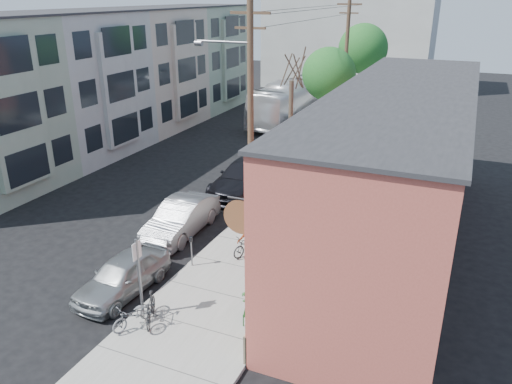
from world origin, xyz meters
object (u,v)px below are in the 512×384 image
at_px(car_0, 123,275).
at_px(car_1, 181,218).
at_px(car_3, 282,151).
at_px(car_4, 305,128).
at_px(parking_meter_far, 278,172).
at_px(parked_bike_a, 150,309).
at_px(bus, 293,101).
at_px(car_2, 246,177).
at_px(sign_post, 139,270).
at_px(patron_grey, 274,258).
at_px(tree_leafy_mid, 329,74).
at_px(tree_bare, 290,135).
at_px(parked_bike_b, 133,315).
at_px(utility_pole_near, 249,107).
at_px(patio_chair_b, 263,298).
at_px(cyclist, 249,238).
at_px(patio_chair_a, 251,313).
at_px(parking_meter_near, 191,247).
at_px(tree_leafy_far, 363,49).
at_px(patron_green, 249,297).

distance_m(car_0, car_1, 4.94).
height_order(car_3, car_4, car_4).
xyz_separation_m(parking_meter_far, parked_bike_a, (0.58, -13.09, -0.35)).
bearing_deg(bus, car_2, -75.41).
xyz_separation_m(sign_post, car_0, (-1.55, 1.04, -1.13)).
bearing_deg(sign_post, patron_grey, 50.05).
bearing_deg(car_2, tree_leafy_mid, 78.10).
distance_m(tree_bare, parked_bike_b, 14.05).
distance_m(utility_pole_near, car_3, 10.19).
bearing_deg(patio_chair_b, cyclist, 122.68).
bearing_deg(patio_chair_a, patron_grey, 80.00).
bearing_deg(patron_grey, parked_bike_b, -17.82).
bearing_deg(cyclist, patio_chair_a, 90.24).
distance_m(patron_grey, car_3, 14.60).
height_order(patio_chair_b, car_2, car_2).
bearing_deg(sign_post, car_0, 146.26).
xyz_separation_m(cyclist, bus, (-6.13, 23.05, 0.81)).
height_order(car_0, bus, bus).
xyz_separation_m(parked_bike_b, car_1, (-2.19, 6.58, 0.22)).
height_order(parking_meter_near, car_4, car_4).
relative_size(tree_leafy_far, car_2, 1.31).
height_order(patio_chair_a, parked_bike_b, patio_chair_a).
bearing_deg(car_3, bus, 108.47).
distance_m(sign_post, tree_leafy_far, 30.97).
relative_size(car_1, car_3, 1.00).
distance_m(parked_bike_b, car_4, 24.24).
relative_size(utility_pole_near, parked_bike_b, 6.44).
distance_m(parking_meter_far, bus, 15.98).
height_order(patio_chair_b, patron_green, patron_green).
bearing_deg(car_3, tree_bare, -61.59).
height_order(sign_post, car_3, sign_post).
bearing_deg(tree_leafy_far, parking_meter_far, -91.77).
height_order(parking_meter_near, parked_bike_a, parking_meter_near).
xyz_separation_m(tree_leafy_mid, patron_green, (2.91, -19.26, -4.24)).
height_order(patio_chair_b, cyclist, cyclist).
distance_m(cyclist, car_3, 12.85).
relative_size(utility_pole_near, parked_bike_a, 6.25).
distance_m(car_1, car_3, 11.66).
bearing_deg(parked_bike_a, cyclist, 52.87).
bearing_deg(car_3, parking_meter_far, -68.93).
bearing_deg(patron_grey, utility_pole_near, -130.28).
height_order(patio_chair_a, parked_bike_a, parked_bike_a).
height_order(sign_post, patron_green, sign_post).
bearing_deg(patio_chair_b, parking_meter_near, 157.98).
xyz_separation_m(parked_bike_b, car_0, (-1.66, 1.67, 0.14)).
relative_size(car_2, car_4, 1.29).
xyz_separation_m(parking_meter_near, car_4, (-1.84, 20.09, -0.23)).
bearing_deg(car_2, parking_meter_far, 38.61).
bearing_deg(parked_bike_a, bus, 74.49).
bearing_deg(parked_bike_a, patio_chair_b, 7.65).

